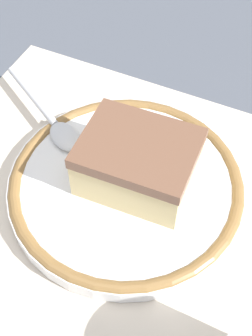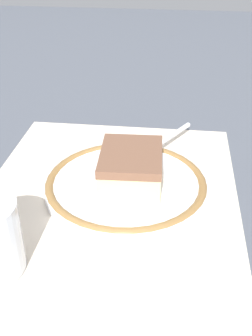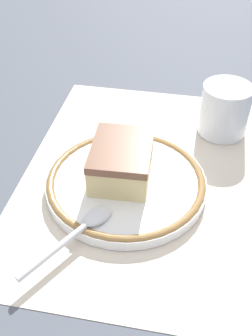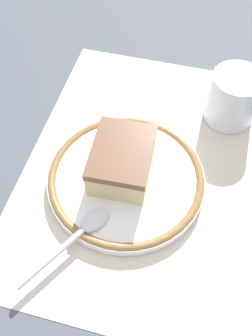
{
  "view_description": "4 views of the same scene",
  "coord_description": "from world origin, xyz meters",
  "px_view_note": "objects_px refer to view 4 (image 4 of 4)",
  "views": [
    {
      "loc": [
        0.07,
        -0.2,
        0.34
      ],
      "look_at": [
        -0.03,
        0.02,
        0.04
      ],
      "focal_mm": 50.09,
      "sensor_mm": 36.0,
      "label": 1
    },
    {
      "loc": [
        0.41,
        0.07,
        0.31
      ],
      "look_at": [
        -0.03,
        0.02,
        0.04
      ],
      "focal_mm": 45.28,
      "sensor_mm": 36.0,
      "label": 2
    },
    {
      "loc": [
        -0.41,
        -0.05,
        0.37
      ],
      "look_at": [
        -0.03,
        0.02,
        0.04
      ],
      "focal_mm": 44.41,
      "sensor_mm": 36.0,
      "label": 3
    },
    {
      "loc": [
        -0.28,
        -0.04,
        0.42
      ],
      "look_at": [
        -0.03,
        0.02,
        0.04
      ],
      "focal_mm": 39.11,
      "sensor_mm": 36.0,
      "label": 4
    }
  ],
  "objects_px": {
    "plate": "(126,179)",
    "cup": "(233,100)",
    "cake_slice": "(122,160)",
    "spoon": "(80,233)"
  },
  "relations": [
    {
      "from": "cake_slice",
      "to": "spoon",
      "type": "bearing_deg",
      "value": 165.73
    },
    {
      "from": "plate",
      "to": "cake_slice",
      "type": "relative_size",
      "value": 2.12
    },
    {
      "from": "cake_slice",
      "to": "spoon",
      "type": "xyz_separation_m",
      "value": [
        -0.1,
        0.03,
        -0.02
      ]
    },
    {
      "from": "cake_slice",
      "to": "spoon",
      "type": "distance_m",
      "value": 0.1
    },
    {
      "from": "plate",
      "to": "spoon",
      "type": "distance_m",
      "value": 0.1
    },
    {
      "from": "spoon",
      "to": "cup",
      "type": "height_order",
      "value": "cup"
    },
    {
      "from": "plate",
      "to": "cup",
      "type": "xyz_separation_m",
      "value": [
        0.15,
        -0.12,
        0.02
      ]
    },
    {
      "from": "plate",
      "to": "spoon",
      "type": "bearing_deg",
      "value": 160.51
    },
    {
      "from": "cup",
      "to": "spoon",
      "type": "bearing_deg",
      "value": 148.06
    },
    {
      "from": "plate",
      "to": "cake_slice",
      "type": "bearing_deg",
      "value": 42.82
    }
  ]
}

